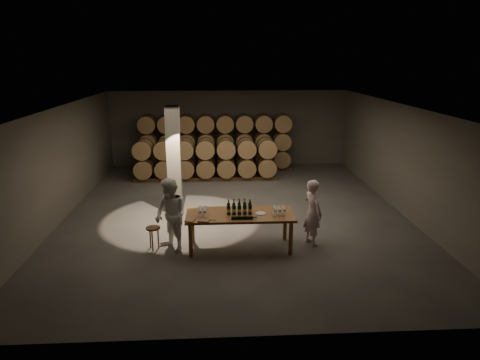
{
  "coord_description": "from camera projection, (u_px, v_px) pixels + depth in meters",
  "views": [
    {
      "loc": [
        -0.55,
        -12.18,
        4.54
      ],
      "look_at": [
        0.13,
        -0.26,
        1.1
      ],
      "focal_mm": 32.0,
      "sensor_mm": 36.0,
      "label": 1
    }
  ],
  "objects": [
    {
      "name": "person_woman",
      "position": [
        171.0,
        215.0,
        10.21
      ],
      "size": [
        1.09,
        1.11,
        1.8
      ],
      "primitive_type": "imported",
      "rotation": [
        0.0,
        0.0,
        -0.86
      ],
      "color": "white",
      "rests_on": "ground"
    },
    {
      "name": "barrel_stack_front",
      "position": [
        206.0,
        158.0,
        16.34
      ],
      "size": [
        5.48,
        0.95,
        1.57
      ],
      "color": "#50301B",
      "rests_on": "ground"
    },
    {
      "name": "plate",
      "position": [
        260.0,
        213.0,
        10.32
      ],
      "size": [
        0.25,
        0.25,
        0.01
      ],
      "primitive_type": "cylinder",
      "color": "silver",
      "rests_on": "tasting_table"
    },
    {
      "name": "pen",
      "position": [
        213.0,
        220.0,
        9.9
      ],
      "size": [
        0.13,
        0.04,
        0.01
      ],
      "primitive_type": "cylinder",
      "rotation": [
        0.0,
        1.57,
        -0.2
      ],
      "color": "black",
      "rests_on": "tasting_table"
    },
    {
      "name": "bottle_cluster",
      "position": [
        239.0,
        209.0,
        10.31
      ],
      "size": [
        0.61,
        0.24,
        0.34
      ],
      "color": "black",
      "rests_on": "tasting_table"
    },
    {
      "name": "barrel_stack_back",
      "position": [
        216.0,
        141.0,
        17.6
      ],
      "size": [
        6.26,
        0.95,
        2.31
      ],
      "color": "#50301B",
      "rests_on": "ground"
    },
    {
      "name": "lying_bottles",
      "position": [
        243.0,
        218.0,
        9.96
      ],
      "size": [
        0.6,
        0.08,
        0.08
      ],
      "color": "black",
      "rests_on": "tasting_table"
    },
    {
      "name": "glass_cluster_left",
      "position": [
        203.0,
        210.0,
        10.21
      ],
      "size": [
        0.2,
        0.42,
        0.18
      ],
      "color": "silver",
      "rests_on": "tasting_table"
    },
    {
      "name": "stool",
      "position": [
        153.0,
        231.0,
        10.37
      ],
      "size": [
        0.34,
        0.34,
        0.57
      ],
      "rotation": [
        0.0,
        0.0,
        -0.13
      ],
      "color": "#50301B",
      "rests_on": "ground"
    },
    {
      "name": "glass_cluster_right",
      "position": [
        279.0,
        209.0,
        10.28
      ],
      "size": [
        0.3,
        0.3,
        0.17
      ],
      "color": "silver",
      "rests_on": "tasting_table"
    },
    {
      "name": "notebook_corner",
      "position": [
        190.0,
        220.0,
        9.89
      ],
      "size": [
        0.27,
        0.31,
        0.02
      ],
      "primitive_type": "cube",
      "rotation": [
        0.0,
        0.0,
        -0.28
      ],
      "color": "brown",
      "rests_on": "tasting_table"
    },
    {
      "name": "notebook_near",
      "position": [
        204.0,
        221.0,
        9.84
      ],
      "size": [
        0.28,
        0.25,
        0.03
      ],
      "primitive_type": "cube",
      "rotation": [
        0.0,
        0.0,
        -0.27
      ],
      "color": "brown",
      "rests_on": "tasting_table"
    },
    {
      "name": "person_man",
      "position": [
        313.0,
        212.0,
        10.58
      ],
      "size": [
        0.61,
        0.72,
        1.68
      ],
      "primitive_type": "imported",
      "rotation": [
        0.0,
        0.0,
        1.99
      ],
      "color": "silver",
      "rests_on": "ground"
    },
    {
      "name": "room",
      "position": [
        174.0,
        160.0,
        12.62
      ],
      "size": [
        12.0,
        12.0,
        12.0
      ],
      "color": "#4C4947",
      "rests_on": "ground"
    },
    {
      "name": "tasting_table",
      "position": [
        240.0,
        218.0,
        10.35
      ],
      "size": [
        2.6,
        1.1,
        0.9
      ],
      "color": "brown",
      "rests_on": "ground"
    }
  ]
}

